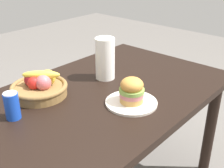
% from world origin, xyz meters
% --- Properties ---
extents(dining_table, '(1.40, 0.90, 0.75)m').
position_xyz_m(dining_table, '(0.00, 0.00, 0.65)').
color(dining_table, black).
rests_on(dining_table, ground_plane).
extents(plate, '(0.25, 0.25, 0.01)m').
position_xyz_m(plate, '(-0.02, -0.19, 0.76)').
color(plate, silver).
rests_on(plate, dining_table).
extents(sandwich, '(0.12, 0.12, 0.13)m').
position_xyz_m(sandwich, '(-0.02, -0.19, 0.82)').
color(sandwich, tan).
rests_on(sandwich, plate).
extents(soda_can, '(0.07, 0.07, 0.13)m').
position_xyz_m(soda_can, '(-0.47, 0.12, 0.81)').
color(soda_can, blue).
rests_on(soda_can, dining_table).
extents(fruit_basket, '(0.29, 0.29, 0.13)m').
position_xyz_m(fruit_basket, '(-0.26, 0.22, 0.80)').
color(fruit_basket, olive).
rests_on(fruit_basket, dining_table).
extents(paper_towel_roll, '(0.11, 0.11, 0.24)m').
position_xyz_m(paper_towel_roll, '(0.12, 0.11, 0.87)').
color(paper_towel_roll, white).
rests_on(paper_towel_roll, dining_table).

